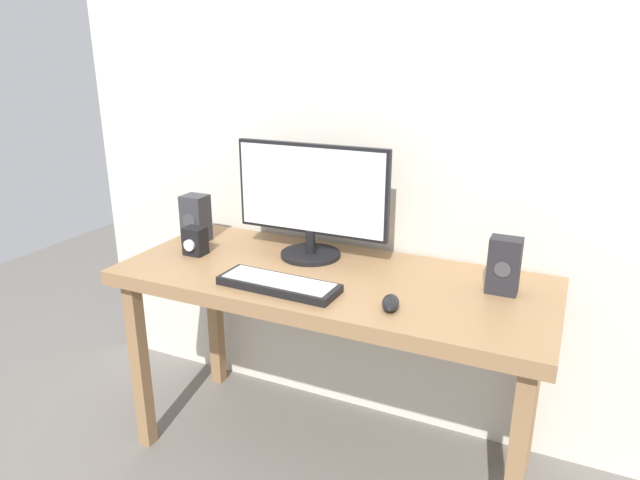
# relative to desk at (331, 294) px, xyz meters

# --- Properties ---
(ground_plane) EXTENTS (6.00, 6.00, 0.00)m
(ground_plane) POSITION_rel_desk_xyz_m (0.00, 0.00, -0.67)
(ground_plane) COLOR slate
(wall_back) EXTENTS (2.64, 0.04, 3.00)m
(wall_back) POSITION_rel_desk_xyz_m (0.00, 0.35, 0.83)
(wall_back) COLOR silver
(wall_back) RESTS_ON ground_plane
(desk) EXTENTS (1.50, 0.63, 0.75)m
(desk) POSITION_rel_desk_xyz_m (0.00, 0.00, 0.00)
(desk) COLOR #936D47
(desk) RESTS_ON ground_plane
(monitor) EXTENTS (0.59, 0.23, 0.42)m
(monitor) POSITION_rel_desk_xyz_m (-0.14, 0.14, 0.30)
(monitor) COLOR black
(monitor) RESTS_ON desk
(keyboard_primary) EXTENTS (0.41, 0.15, 0.03)m
(keyboard_primary) POSITION_rel_desk_xyz_m (-0.11, -0.18, 0.09)
(keyboard_primary) COLOR black
(keyboard_primary) RESTS_ON desk
(mouse) EXTENTS (0.08, 0.12, 0.03)m
(mouse) POSITION_rel_desk_xyz_m (0.27, -0.17, 0.09)
(mouse) COLOR black
(mouse) RESTS_ON desk
(speaker_right) EXTENTS (0.10, 0.08, 0.18)m
(speaker_right) POSITION_rel_desk_xyz_m (0.56, 0.09, 0.17)
(speaker_right) COLOR #232328
(speaker_right) RESTS_ON desk
(speaker_left) EXTENTS (0.10, 0.09, 0.19)m
(speaker_left) POSITION_rel_desk_xyz_m (-0.64, 0.10, 0.17)
(speaker_left) COLOR #333338
(speaker_left) RESTS_ON desk
(audio_controller) EXTENTS (0.08, 0.08, 0.11)m
(audio_controller) POSITION_rel_desk_xyz_m (-0.55, -0.03, 0.13)
(audio_controller) COLOR black
(audio_controller) RESTS_ON desk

